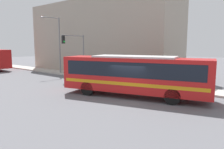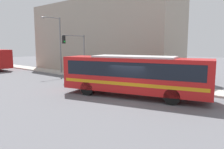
{
  "view_description": "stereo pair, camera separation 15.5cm",
  "coord_description": "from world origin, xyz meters",
  "px_view_note": "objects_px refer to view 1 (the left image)",
  "views": [
    {
      "loc": [
        -12.98,
        -8.89,
        3.97
      ],
      "look_at": [
        1.67,
        3.27,
        1.35
      ],
      "focal_mm": 35.0,
      "sensor_mm": 36.0,
      "label": 1
    },
    {
      "loc": [
        -12.88,
        -9.01,
        3.97
      ],
      "look_at": [
        1.67,
        3.27,
        1.35
      ],
      "focal_mm": 35.0,
      "sensor_mm": 36.0,
      "label": 2
    }
  ],
  "objects_px": {
    "street_lamp": "(57,40)",
    "fire_hydrant": "(136,79)",
    "city_bus": "(134,73)",
    "parking_meter": "(84,68)",
    "pedestrian_near_corner": "(69,66)",
    "traffic_light_pole": "(76,48)"
  },
  "relations": [
    {
      "from": "parking_meter",
      "to": "pedestrian_near_corner",
      "type": "height_order",
      "value": "pedestrian_near_corner"
    },
    {
      "from": "city_bus",
      "to": "pedestrian_near_corner",
      "type": "xyz_separation_m",
      "value": [
        5.33,
        14.1,
        -0.8
      ]
    },
    {
      "from": "fire_hydrant",
      "to": "street_lamp",
      "type": "relative_size",
      "value": 0.1
    },
    {
      "from": "fire_hydrant",
      "to": "city_bus",
      "type": "bearing_deg",
      "value": -148.14
    },
    {
      "from": "traffic_light_pole",
      "to": "parking_meter",
      "type": "bearing_deg",
      "value": -8.57
    },
    {
      "from": "street_lamp",
      "to": "pedestrian_near_corner",
      "type": "distance_m",
      "value": 3.83
    },
    {
      "from": "traffic_light_pole",
      "to": "street_lamp",
      "type": "xyz_separation_m",
      "value": [
        0.88,
        4.79,
        0.96
      ]
    },
    {
      "from": "fire_hydrant",
      "to": "parking_meter",
      "type": "xyz_separation_m",
      "value": [
        0.0,
        7.54,
        0.56
      ]
    },
    {
      "from": "parking_meter",
      "to": "traffic_light_pole",
      "type": "bearing_deg",
      "value": 171.43
    },
    {
      "from": "street_lamp",
      "to": "pedestrian_near_corner",
      "type": "relative_size",
      "value": 4.28
    },
    {
      "from": "pedestrian_near_corner",
      "to": "parking_meter",
      "type": "bearing_deg",
      "value": -103.28
    },
    {
      "from": "pedestrian_near_corner",
      "to": "traffic_light_pole",
      "type": "bearing_deg",
      "value": -117.55
    },
    {
      "from": "city_bus",
      "to": "fire_hydrant",
      "type": "relative_size",
      "value": 15.66
    },
    {
      "from": "fire_hydrant",
      "to": "parking_meter",
      "type": "height_order",
      "value": "parking_meter"
    },
    {
      "from": "parking_meter",
      "to": "pedestrian_near_corner",
      "type": "relative_size",
      "value": 0.8
    },
    {
      "from": "pedestrian_near_corner",
      "to": "city_bus",
      "type": "bearing_deg",
      "value": -110.7
    },
    {
      "from": "city_bus",
      "to": "traffic_light_pole",
      "type": "relative_size",
      "value": 2.3
    },
    {
      "from": "city_bus",
      "to": "fire_hydrant",
      "type": "distance_m",
      "value": 5.38
    },
    {
      "from": "fire_hydrant",
      "to": "pedestrian_near_corner",
      "type": "relative_size",
      "value": 0.42
    },
    {
      "from": "street_lamp",
      "to": "fire_hydrant",
      "type": "bearing_deg",
      "value": -89.41
    },
    {
      "from": "city_bus",
      "to": "pedestrian_near_corner",
      "type": "distance_m",
      "value": 15.1
    },
    {
      "from": "city_bus",
      "to": "parking_meter",
      "type": "xyz_separation_m",
      "value": [
        4.43,
        10.29,
        -0.74
      ]
    }
  ]
}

